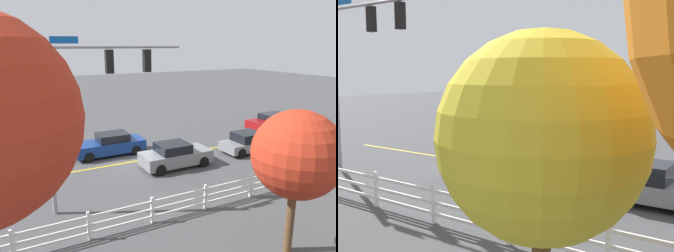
{
  "view_description": "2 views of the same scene",
  "coord_description": "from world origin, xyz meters",
  "views": [
    {
      "loc": [
        7.05,
        17.93,
        7.15
      ],
      "look_at": [
        -0.61,
        3.0,
        2.88
      ],
      "focal_mm": 34.37,
      "sensor_mm": 36.0,
      "label": 1
    },
    {
      "loc": [
        -11.27,
        15.22,
        4.26
      ],
      "look_at": [
        -1.75,
        1.7,
        2.17
      ],
      "focal_mm": 44.14,
      "sensor_mm": 36.0,
      "label": 2
    }
  ],
  "objects": [
    {
      "name": "white_rail_fence",
      "position": [
        -3.0,
        7.06,
        0.6
      ],
      "size": [
        26.1,
        0.1,
        1.15
      ],
      "color": "white",
      "rests_on": "ground_plane"
    },
    {
      "name": "car_3",
      "position": [
        -7.45,
        1.76,
        0.66
      ],
      "size": [
        3.97,
        1.87,
        1.39
      ],
      "rotation": [
        0.0,
        0.0,
        3.15
      ],
      "color": "slate",
      "rests_on": "ground_plane"
    },
    {
      "name": "signal_assembly",
      "position": [
        3.94,
        4.45,
        5.19
      ],
      "size": [
        6.16,
        0.38,
        7.47
      ],
      "color": "gray",
      "rests_on": "ground_plane"
    },
    {
      "name": "ground_plane",
      "position": [
        0.0,
        0.0,
        0.0
      ],
      "size": [
        120.0,
        120.0,
        0.0
      ],
      "primitive_type": "plane",
      "color": "#444447"
    },
    {
      "name": "car_1",
      "position": [
        1.17,
        -1.95,
        0.7
      ],
      "size": [
        4.6,
        1.86,
        1.46
      ],
      "rotation": [
        0.0,
        0.0,
        6.28
      ],
      "color": "navy",
      "rests_on": "ground_plane"
    },
    {
      "name": "lane_center_stripe",
      "position": [
        -4.0,
        0.0,
        0.0
      ],
      "size": [
        28.0,
        0.16,
        0.01
      ],
      "primitive_type": "cube",
      "color": "gold",
      "rests_on": "ground_plane"
    },
    {
      "name": "car_2",
      "position": [
        -1.66,
        1.89,
        0.71
      ],
      "size": [
        4.24,
        1.96,
        1.47
      ],
      "rotation": [
        0.0,
        0.0,
        3.15
      ],
      "color": "slate",
      "rests_on": "ground_plane"
    },
    {
      "name": "tree_3",
      "position": [
        -8.4,
        10.25,
        3.36
      ],
      "size": [
        3.02,
        3.02,
        4.89
      ],
      "color": "brown",
      "rests_on": "ground_plane"
    }
  ]
}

